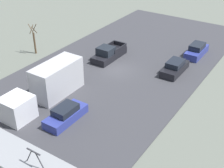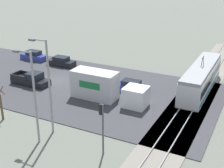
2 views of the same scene
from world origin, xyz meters
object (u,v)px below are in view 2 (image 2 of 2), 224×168
Objects in this scene: light_rail_tram at (201,78)px; sedan_car_2 at (131,87)px; street_lamp_mid_block at (48,82)px; sedan_car_0 at (61,62)px; traffic_light_pole at (102,122)px; sedan_car_1 at (34,56)px; street_lamp_near_crossing at (33,92)px; box_truck at (104,87)px; pickup_truck at (31,80)px; street_tree at (1,104)px.

sedan_car_2 is at bearing -59.82° from light_rail_tram.
street_lamp_mid_block is at bearing 166.79° from sedan_car_2.
sedan_car_0 is 25.22m from traffic_light_pole.
sedan_car_1 is 26.18m from street_lamp_near_crossing.
box_truck reaches higher than sedan_car_1.
sedan_car_1 is (-8.70, -18.04, -0.90)m from box_truck.
street_lamp_near_crossing is at bearing -2.73° from street_lamp_mid_block.
street_lamp_near_crossing is (19.15, -10.78, 3.32)m from light_rail_tram.
street_lamp_mid_block reaches higher than box_truck.
sedan_car_1 is 29.85m from traffic_light_pole.
box_truck is 1.77× the size of pickup_truck.
sedan_car_2 is at bearing 107.18° from pickup_truck.
pickup_truck is at bearing -67.65° from light_rail_tram.
pickup_truck is at bearing -157.01° from street_tree.
sedan_car_2 is at bearing -107.77° from sedan_car_0.
street_lamp_near_crossing reaches higher than light_rail_tram.
street_tree is 0.47× the size of street_lamp_near_crossing.
street_lamp_near_crossing reaches higher than box_truck.
street_lamp_near_crossing is (1.66, 5.98, 3.13)m from street_tree.
sedan_car_0 is 1.02× the size of sedan_car_2.
light_rail_tram reaches higher than sedan_car_2.
street_tree is at bearing -93.23° from traffic_light_pole.
sedan_car_2 is 15.58m from street_lamp_near_crossing.
pickup_truck is (0.22, -11.02, -0.88)m from box_truck.
pickup_truck is 1.22× the size of sedan_car_2.
sedan_car_1 is (-8.92, -7.03, -0.02)m from pickup_truck.
pickup_truck is (8.47, -20.59, -0.91)m from light_rail_tram.
street_lamp_mid_block is at bearing 177.27° from street_lamp_near_crossing.
sedan_car_2 is at bearing 168.18° from street_lamp_near_crossing.
light_rail_tram is 2.48× the size of pickup_truck.
traffic_light_pole is 12.42m from street_tree.
sedan_car_1 is 0.95× the size of traffic_light_pole.
sedan_car_0 is at bearing -150.24° from street_lamp_near_crossing.
street_lamp_mid_block is at bearing -99.40° from traffic_light_pole.
street_lamp_near_crossing is at bearing -29.39° from light_rail_tram.
traffic_light_pole is at bearing 86.77° from street_tree.
box_truck reaches higher than sedan_car_0.
light_rail_tram is at bearing 112.35° from pickup_truck.
sedan_car_0 reaches higher than sedan_car_2.
street_lamp_near_crossing reaches higher than pickup_truck.
sedan_car_0 is at bearing -94.34° from sedan_car_1.
sedan_car_0 is 0.52× the size of street_lamp_near_crossing.
pickup_truck is at bearing -141.77° from sedan_car_1.
pickup_truck is 13.92m from street_lamp_mid_block.
sedan_car_1 is 0.52× the size of street_lamp_near_crossing.
street_lamp_mid_block is at bearing 93.20° from street_tree.
street_tree is (17.49, 4.97, 1.15)m from sedan_car_0.
sedan_car_0 is 0.94× the size of traffic_light_pole.
sedan_car_0 is at bearing -147.22° from street_lamp_mid_block.
traffic_light_pole is 0.51× the size of street_lamp_mid_block.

